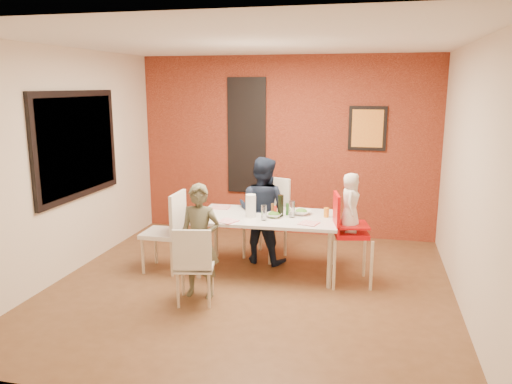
% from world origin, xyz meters
% --- Properties ---
extents(ground, '(4.50, 4.50, 0.00)m').
position_xyz_m(ground, '(0.00, 0.00, 0.00)').
color(ground, brown).
rests_on(ground, ground).
extents(ceiling, '(4.50, 4.50, 0.02)m').
position_xyz_m(ceiling, '(0.00, 0.00, 2.70)').
color(ceiling, white).
rests_on(ceiling, wall_back).
extents(wall_back, '(4.50, 0.02, 2.70)m').
position_xyz_m(wall_back, '(0.00, 2.25, 1.35)').
color(wall_back, beige).
rests_on(wall_back, ground).
extents(wall_front, '(4.50, 0.02, 2.70)m').
position_xyz_m(wall_front, '(0.00, -2.25, 1.35)').
color(wall_front, beige).
rests_on(wall_front, ground).
extents(wall_left, '(0.02, 4.50, 2.70)m').
position_xyz_m(wall_left, '(-2.25, 0.00, 1.35)').
color(wall_left, beige).
rests_on(wall_left, ground).
extents(wall_right, '(0.02, 4.50, 2.70)m').
position_xyz_m(wall_right, '(2.25, 0.00, 1.35)').
color(wall_right, beige).
rests_on(wall_right, ground).
extents(brick_accent_wall, '(4.50, 0.02, 2.70)m').
position_xyz_m(brick_accent_wall, '(0.00, 2.23, 1.35)').
color(brick_accent_wall, maroon).
rests_on(brick_accent_wall, ground).
extents(picture_window_frame, '(0.05, 1.70, 1.30)m').
position_xyz_m(picture_window_frame, '(-2.22, 0.20, 1.55)').
color(picture_window_frame, black).
rests_on(picture_window_frame, wall_left).
extents(picture_window_pane, '(0.02, 1.55, 1.15)m').
position_xyz_m(picture_window_pane, '(-2.21, 0.20, 1.55)').
color(picture_window_pane, black).
rests_on(picture_window_pane, wall_left).
extents(glassblock_strip, '(0.55, 0.03, 1.70)m').
position_xyz_m(glassblock_strip, '(-0.60, 2.21, 1.50)').
color(glassblock_strip, '#B4BFC5').
rests_on(glassblock_strip, wall_back).
extents(glassblock_surround, '(0.60, 0.03, 1.76)m').
position_xyz_m(glassblock_surround, '(-0.60, 2.21, 1.50)').
color(glassblock_surround, black).
rests_on(glassblock_surround, wall_back).
extents(art_print_frame, '(0.54, 0.03, 0.64)m').
position_xyz_m(art_print_frame, '(1.20, 2.21, 1.65)').
color(art_print_frame, black).
rests_on(art_print_frame, wall_back).
extents(art_print_canvas, '(0.44, 0.01, 0.54)m').
position_xyz_m(art_print_canvas, '(1.20, 2.19, 1.65)').
color(art_print_canvas, '#F5A636').
rests_on(art_print_canvas, wall_back).
extents(dining_table, '(1.73, 1.01, 0.71)m').
position_xyz_m(dining_table, '(0.09, 0.55, 0.64)').
color(dining_table, white).
rests_on(dining_table, ground).
extents(chair_near, '(0.47, 0.47, 0.84)m').
position_xyz_m(chair_near, '(-0.45, -0.58, 0.47)').
color(chair_near, silver).
rests_on(chair_near, ground).
extents(chair_far, '(0.62, 0.62, 1.05)m').
position_xyz_m(chair_far, '(-0.02, 1.13, 0.59)').
color(chair_far, silver).
rests_on(chair_far, ground).
extents(chair_left, '(0.46, 0.46, 0.99)m').
position_xyz_m(chair_left, '(-1.09, 0.29, 0.56)').
color(chair_left, silver).
rests_on(chair_left, ground).
extents(high_chair, '(0.53, 0.53, 1.06)m').
position_xyz_m(high_chair, '(1.05, 0.38, 0.64)').
color(high_chair, red).
rests_on(high_chair, ground).
extents(child_near, '(0.46, 0.30, 1.25)m').
position_xyz_m(child_near, '(-0.47, -0.35, 0.62)').
color(child_near, brown).
rests_on(child_near, ground).
extents(child_far, '(0.76, 0.65, 1.38)m').
position_xyz_m(child_far, '(-0.05, 0.88, 0.69)').
color(child_far, black).
rests_on(child_far, ground).
extents(toddler, '(0.22, 0.33, 0.68)m').
position_xyz_m(toddler, '(1.08, 0.39, 0.97)').
color(toddler, white).
rests_on(toddler, high_chair).
extents(plate_near_left, '(0.27, 0.27, 0.01)m').
position_xyz_m(plate_near_left, '(-0.32, 0.18, 0.71)').
color(plate_near_left, white).
rests_on(plate_near_left, dining_table).
extents(plate_far_mid, '(0.29, 0.29, 0.01)m').
position_xyz_m(plate_far_mid, '(0.09, 0.85, 0.71)').
color(plate_far_mid, white).
rests_on(plate_far_mid, dining_table).
extents(plate_near_right, '(0.25, 0.25, 0.01)m').
position_xyz_m(plate_near_right, '(0.62, 0.31, 0.71)').
color(plate_near_right, white).
rests_on(plate_near_right, dining_table).
extents(plate_far_left, '(0.24, 0.24, 0.01)m').
position_xyz_m(plate_far_left, '(-0.59, 0.81, 0.71)').
color(plate_far_left, white).
rests_on(plate_far_left, dining_table).
extents(salad_bowl_a, '(0.21, 0.21, 0.05)m').
position_xyz_m(salad_bowl_a, '(0.17, 0.50, 0.73)').
color(salad_bowl_a, silver).
rests_on(salad_bowl_a, dining_table).
extents(salad_bowl_b, '(0.30, 0.30, 0.06)m').
position_xyz_m(salad_bowl_b, '(0.47, 0.71, 0.74)').
color(salad_bowl_b, white).
rests_on(salad_bowl_b, dining_table).
extents(wine_bottle, '(0.07, 0.07, 0.26)m').
position_xyz_m(wine_bottle, '(0.24, 0.57, 0.84)').
color(wine_bottle, black).
rests_on(wine_bottle, dining_table).
extents(wine_glass_a, '(0.06, 0.06, 0.18)m').
position_xyz_m(wine_glass_a, '(0.09, 0.34, 0.80)').
color(wine_glass_a, silver).
rests_on(wine_glass_a, dining_table).
extents(wine_glass_b, '(0.07, 0.07, 0.20)m').
position_xyz_m(wine_glass_b, '(0.38, 0.55, 0.81)').
color(wine_glass_b, silver).
rests_on(wine_glass_b, dining_table).
extents(paper_towel_roll, '(0.12, 0.12, 0.27)m').
position_xyz_m(paper_towel_roll, '(-0.10, 0.45, 0.84)').
color(paper_towel_roll, white).
rests_on(paper_towel_roll, dining_table).
extents(condiment_red, '(0.04, 0.04, 0.14)m').
position_xyz_m(condiment_red, '(0.19, 0.52, 0.77)').
color(condiment_red, red).
rests_on(condiment_red, dining_table).
extents(condiment_green, '(0.04, 0.04, 0.15)m').
position_xyz_m(condiment_green, '(0.31, 0.64, 0.78)').
color(condiment_green, '#296C24').
rests_on(condiment_green, dining_table).
extents(condiment_brown, '(0.04, 0.04, 0.14)m').
position_xyz_m(condiment_brown, '(0.13, 0.61, 0.78)').
color(condiment_brown, brown).
rests_on(condiment_brown, dining_table).
extents(sippy_cup, '(0.07, 0.07, 0.11)m').
position_xyz_m(sippy_cup, '(0.79, 0.65, 0.76)').
color(sippy_cup, orange).
rests_on(sippy_cup, dining_table).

